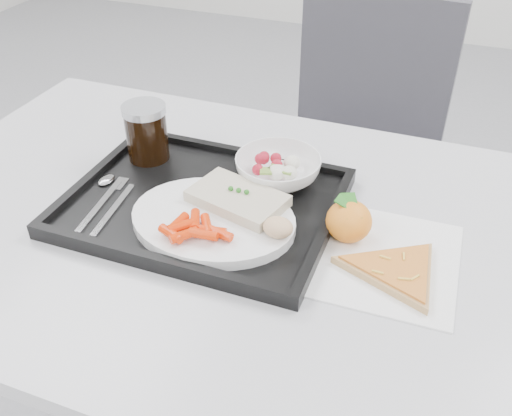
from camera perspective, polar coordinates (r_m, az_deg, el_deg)
name	(u,v)px	position (r m, az deg, el deg)	size (l,w,h in m)	color
table	(225,249)	(1.00, -3.08, -4.10)	(1.20, 0.80, 0.75)	#B7B7B9
chair	(358,149)	(1.60, 10.20, 5.82)	(0.45, 0.45, 0.93)	#3A3940
tray	(203,204)	(0.98, -5.29, 0.39)	(0.45, 0.35, 0.03)	black
dinner_plate	(213,220)	(0.92, -4.30, -1.20)	(0.27, 0.27, 0.02)	white
fish_fillet	(238,198)	(0.93, -1.85, 0.97)	(0.17, 0.13, 0.03)	beige
bread_roll	(278,227)	(0.86, 2.21, -1.94)	(0.05, 0.04, 0.03)	tan
salad_bowl	(278,169)	(1.01, 2.22, 3.90)	(0.15, 0.15, 0.05)	white
cola_glass	(146,131)	(1.09, -10.91, 7.55)	(0.08, 0.08, 0.11)	black
cutlery	(108,196)	(1.01, -14.62, 1.18)	(0.09, 0.17, 0.01)	silver
napkin	(374,257)	(0.90, 11.74, -4.79)	(0.26, 0.25, 0.00)	white
tangerine	(349,221)	(0.91, 9.27, -1.28)	(0.08, 0.08, 0.07)	#FF9B04
pizza_slice	(396,270)	(0.87, 13.84, -6.08)	(0.21, 0.21, 0.02)	tan
carrot_pile	(195,229)	(0.87, -6.16, -2.09)	(0.11, 0.08, 0.02)	red
salad_contents	(277,167)	(1.00, 2.13, 4.07)	(0.09, 0.08, 0.02)	#A31626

